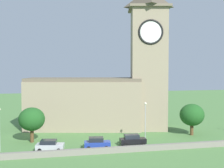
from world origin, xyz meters
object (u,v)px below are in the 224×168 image
Objects in this scene: church at (110,85)px; car_blue at (97,143)px; streetlamp_west_mid at (145,116)px; tree_riverside_east at (192,115)px; tree_churchyard at (32,119)px; car_silver at (50,145)px; car_black at (133,140)px.

car_blue is (-5.65, -16.01, -8.59)m from church.
car_blue is 10.33m from streetlamp_west_mid.
church is 19.03m from car_blue.
tree_riverside_east is 0.99× the size of tree_churchyard.
church is 5.09× the size of tree_churchyard.
tree_riverside_east is at bearing 17.10° from car_blue.
car_silver is at bearing 176.32° from car_blue.
tree_churchyard reaches higher than car_silver.
streetlamp_west_mid reaches higher than car_blue.
car_black is 0.72× the size of tree_churchyard.
streetlamp_west_mid is (16.78, 2.25, 3.86)m from car_silver.
car_silver is 1.05× the size of car_blue.
church is 4.44× the size of streetlamp_west_mid.
streetlamp_west_mid is 1.15× the size of tree_churchyard.
car_blue is at bearing -163.46° from streetlamp_west_mid.
tree_riverside_east is (10.78, 3.42, -0.76)m from streetlamp_west_mid.
tree_churchyard reaches higher than car_black.
church is 7.15× the size of car_blue.
car_black is 18.20m from tree_churchyard.
church is 5.13× the size of tree_riverside_east.
tree_riverside_east reaches higher than car_black.
car_silver is 17.37m from streetlamp_west_mid.
car_silver is 0.75× the size of tree_riverside_east.
tree_churchyard is at bearing 178.48° from tree_riverside_east.
car_black reaches higher than car_silver.
streetlamp_west_mid reaches higher than tree_churchyard.
tree_riverside_east is 30.56m from tree_churchyard.
tree_riverside_east is at bearing -34.51° from church.
church is 17.42m from car_black.
tree_churchyard is (-19.77, 4.22, -0.64)m from streetlamp_west_mid.
tree_churchyard reaches higher than car_blue.
church is 14.56m from streetlamp_west_mid.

